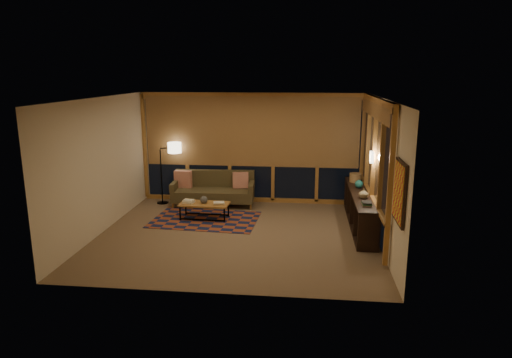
# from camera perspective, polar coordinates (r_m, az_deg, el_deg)

# --- Properties ---
(floor) EXTENTS (5.50, 5.00, 0.01)m
(floor) POSITION_cam_1_polar(r_m,az_deg,el_deg) (9.22, -2.36, -6.96)
(floor) COLOR #8A7255
(floor) RESTS_ON ground
(ceiling) EXTENTS (5.50, 5.00, 0.01)m
(ceiling) POSITION_cam_1_polar(r_m,az_deg,el_deg) (8.66, -2.54, 10.05)
(ceiling) COLOR white
(ceiling) RESTS_ON walls
(walls) EXTENTS (5.51, 5.01, 2.70)m
(walls) POSITION_cam_1_polar(r_m,az_deg,el_deg) (8.84, -2.45, 1.28)
(walls) COLOR beige
(walls) RESTS_ON floor
(window_wall_back) EXTENTS (5.30, 0.16, 2.60)m
(window_wall_back) POSITION_cam_1_polar(r_m,az_deg,el_deg) (11.21, -0.60, 3.84)
(window_wall_back) COLOR #AD773A
(window_wall_back) RESTS_ON walls
(window_wall_right) EXTENTS (0.16, 3.70, 2.60)m
(window_wall_right) POSITION_cam_1_polar(r_m,az_deg,el_deg) (9.43, 14.44, 1.63)
(window_wall_right) COLOR #AD773A
(window_wall_right) RESTS_ON walls
(wall_art) EXTENTS (0.06, 0.74, 0.94)m
(wall_art) POSITION_cam_1_polar(r_m,az_deg,el_deg) (7.06, 17.45, -1.57)
(wall_art) COLOR red
(wall_art) RESTS_ON walls
(wall_sconce) EXTENTS (0.12, 0.18, 0.22)m
(wall_sconce) POSITION_cam_1_polar(r_m,az_deg,el_deg) (9.24, 14.27, 2.67)
(wall_sconce) COLOR #FFF0CA
(wall_sconce) RESTS_ON walls
(sofa) EXTENTS (2.00, 0.89, 0.80)m
(sofa) POSITION_cam_1_polar(r_m,az_deg,el_deg) (11.13, -5.35, -1.28)
(sofa) COLOR #433820
(sofa) RESTS_ON floor
(pillow_left) EXTENTS (0.44, 0.18, 0.42)m
(pillow_left) POSITION_cam_1_polar(r_m,az_deg,el_deg) (11.35, -9.10, -0.00)
(pillow_left) COLOR red
(pillow_left) RESTS_ON sofa
(pillow_right) EXTENTS (0.40, 0.19, 0.38)m
(pillow_right) POSITION_cam_1_polar(r_m,az_deg,el_deg) (11.12, -1.95, -0.22)
(pillow_right) COLOR red
(pillow_right) RESTS_ON sofa
(area_rug) EXTENTS (2.36, 1.65, 0.01)m
(area_rug) POSITION_cam_1_polar(r_m,az_deg,el_deg) (10.16, -6.36, -5.05)
(area_rug) COLOR brown
(area_rug) RESTS_ON floor
(coffee_table) EXTENTS (1.10, 0.54, 0.36)m
(coffee_table) POSITION_cam_1_polar(r_m,az_deg,el_deg) (10.18, -6.44, -4.00)
(coffee_table) COLOR #AD773A
(coffee_table) RESTS_ON floor
(book_stack_a) EXTENTS (0.27, 0.23, 0.07)m
(book_stack_a) POSITION_cam_1_polar(r_m,az_deg,el_deg) (10.18, -8.45, -2.78)
(book_stack_a) COLOR silver
(book_stack_a) RESTS_ON coffee_table
(book_stack_b) EXTENTS (0.26, 0.23, 0.05)m
(book_stack_b) POSITION_cam_1_polar(r_m,az_deg,el_deg) (10.04, -4.66, -2.99)
(book_stack_b) COLOR silver
(book_stack_b) RESTS_ON coffee_table
(ceramic_pot) EXTENTS (0.18, 0.18, 0.17)m
(ceramic_pot) POSITION_cam_1_polar(r_m,az_deg,el_deg) (10.10, -6.54, -2.57)
(ceramic_pot) COLOR black
(ceramic_pot) RESTS_ON coffee_table
(floor_lamp) EXTENTS (0.59, 0.50, 1.51)m
(floor_lamp) POSITION_cam_1_polar(r_m,az_deg,el_deg) (11.41, -11.77, 0.70)
(floor_lamp) COLOR black
(floor_lamp) RESTS_ON floor
(bookshelf) EXTENTS (0.40, 2.94, 0.74)m
(bookshelf) POSITION_cam_1_polar(r_m,az_deg,el_deg) (9.85, 12.85, -3.70)
(bookshelf) COLOR #331F16
(bookshelf) RESTS_ON floor
(basket) EXTENTS (0.33, 0.33, 0.20)m
(basket) POSITION_cam_1_polar(r_m,az_deg,el_deg) (10.62, 12.32, 0.17)
(basket) COLOR olive
(basket) RESTS_ON bookshelf
(teal_bowl) EXTENTS (0.20, 0.20, 0.18)m
(teal_bowl) POSITION_cam_1_polar(r_m,az_deg,el_deg) (10.08, 12.75, -0.62)
(teal_bowl) COLOR #1F6662
(teal_bowl) RESTS_ON bookshelf
(vase) EXTENTS (0.20, 0.20, 0.20)m
(vase) POSITION_cam_1_polar(r_m,az_deg,el_deg) (9.28, 13.31, -1.76)
(vase) COLOR tan
(vase) RESTS_ON bookshelf
(shelf_book_stack) EXTENTS (0.18, 0.24, 0.07)m
(shelf_book_stack) POSITION_cam_1_polar(r_m,az_deg,el_deg) (8.82, 13.67, -3.03)
(shelf_book_stack) COLOR silver
(shelf_book_stack) RESTS_ON bookshelf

